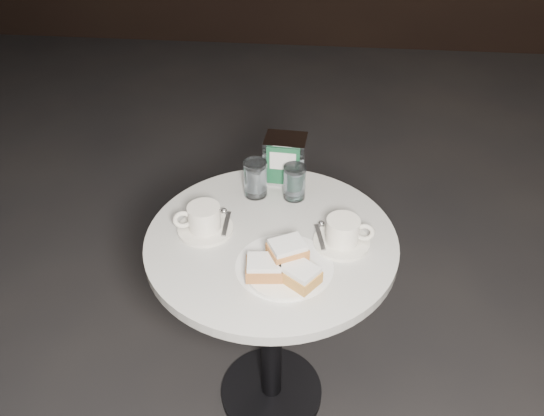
{
  "coord_description": "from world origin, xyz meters",
  "views": [
    {
      "loc": [
        0.11,
        -1.11,
        1.7
      ],
      "look_at": [
        0.0,
        0.02,
        0.83
      ],
      "focal_mm": 35.0,
      "sensor_mm": 36.0,
      "label": 1
    }
  ],
  "objects_px": {
    "beignet_plate": "(283,267)",
    "cafe_table": "(271,287)",
    "coffee_cup_right": "(343,233)",
    "water_glass_left": "(255,179)",
    "water_glass_right": "(294,183)",
    "coffee_cup_left": "(204,220)",
    "napkin_dispenser": "(285,159)"
  },
  "relations": [
    {
      "from": "water_glass_left",
      "to": "water_glass_right",
      "type": "distance_m",
      "value": 0.12
    },
    {
      "from": "beignet_plate",
      "to": "coffee_cup_left",
      "type": "bearing_deg",
      "value": 145.39
    },
    {
      "from": "water_glass_left",
      "to": "coffee_cup_left",
      "type": "bearing_deg",
      "value": -122.92
    },
    {
      "from": "beignet_plate",
      "to": "napkin_dispenser",
      "type": "bearing_deg",
      "value": 94.12
    },
    {
      "from": "beignet_plate",
      "to": "coffee_cup_right",
      "type": "height_order",
      "value": "beignet_plate"
    },
    {
      "from": "coffee_cup_left",
      "to": "water_glass_right",
      "type": "relative_size",
      "value": 1.79
    },
    {
      "from": "cafe_table",
      "to": "water_glass_right",
      "type": "relative_size",
      "value": 6.88
    },
    {
      "from": "cafe_table",
      "to": "water_glass_right",
      "type": "bearing_deg",
      "value": 75.56
    },
    {
      "from": "water_glass_left",
      "to": "napkin_dispenser",
      "type": "bearing_deg",
      "value": 48.11
    },
    {
      "from": "water_glass_left",
      "to": "water_glass_right",
      "type": "bearing_deg",
      "value": -1.17
    },
    {
      "from": "cafe_table",
      "to": "coffee_cup_left",
      "type": "height_order",
      "value": "coffee_cup_left"
    },
    {
      "from": "beignet_plate",
      "to": "coffee_cup_left",
      "type": "distance_m",
      "value": 0.29
    },
    {
      "from": "beignet_plate",
      "to": "water_glass_left",
      "type": "distance_m",
      "value": 0.37
    },
    {
      "from": "beignet_plate",
      "to": "water_glass_left",
      "type": "xyz_separation_m",
      "value": [
        -0.11,
        0.35,
        0.02
      ]
    },
    {
      "from": "beignet_plate",
      "to": "water_glass_right",
      "type": "bearing_deg",
      "value": 89.35
    },
    {
      "from": "beignet_plate",
      "to": "water_glass_right",
      "type": "distance_m",
      "value": 0.35
    },
    {
      "from": "coffee_cup_right",
      "to": "water_glass_left",
      "type": "bearing_deg",
      "value": 144.81
    },
    {
      "from": "beignet_plate",
      "to": "water_glass_right",
      "type": "height_order",
      "value": "water_glass_right"
    },
    {
      "from": "cafe_table",
      "to": "beignet_plate",
      "type": "height_order",
      "value": "beignet_plate"
    },
    {
      "from": "beignet_plate",
      "to": "water_glass_right",
      "type": "relative_size",
      "value": 1.99
    },
    {
      "from": "coffee_cup_right",
      "to": "water_glass_right",
      "type": "xyz_separation_m",
      "value": [
        -0.14,
        0.2,
        0.02
      ]
    },
    {
      "from": "cafe_table",
      "to": "coffee_cup_left",
      "type": "bearing_deg",
      "value": 176.91
    },
    {
      "from": "water_glass_left",
      "to": "napkin_dispenser",
      "type": "height_order",
      "value": "napkin_dispenser"
    },
    {
      "from": "beignet_plate",
      "to": "water_glass_right",
      "type": "xyz_separation_m",
      "value": [
        0.0,
        0.35,
        0.02
      ]
    },
    {
      "from": "water_glass_left",
      "to": "napkin_dispenser",
      "type": "relative_size",
      "value": 0.78
    },
    {
      "from": "beignet_plate",
      "to": "cafe_table",
      "type": "bearing_deg",
      "value": 106.89
    },
    {
      "from": "coffee_cup_left",
      "to": "water_glass_left",
      "type": "xyz_separation_m",
      "value": [
        0.12,
        0.19,
        0.02
      ]
    },
    {
      "from": "water_glass_right",
      "to": "napkin_dispenser",
      "type": "bearing_deg",
      "value": 110.72
    },
    {
      "from": "cafe_table",
      "to": "coffee_cup_left",
      "type": "xyz_separation_m",
      "value": [
        -0.19,
        0.01,
        0.23
      ]
    },
    {
      "from": "water_glass_left",
      "to": "water_glass_right",
      "type": "height_order",
      "value": "water_glass_left"
    },
    {
      "from": "cafe_table",
      "to": "napkin_dispenser",
      "type": "bearing_deg",
      "value": 87.15
    },
    {
      "from": "coffee_cup_left",
      "to": "napkin_dispenser",
      "type": "relative_size",
      "value": 1.31
    }
  ]
}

